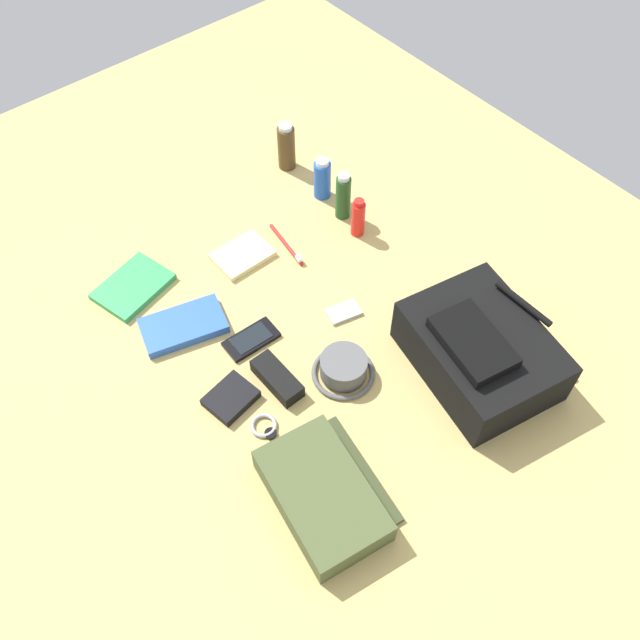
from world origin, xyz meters
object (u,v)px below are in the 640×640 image
object	(u,v)px
wallet	(231,398)
notepad	(242,255)
media_player	(345,313)
sunglasses_case	(277,378)
cell_phone	(251,339)
shampoo_bottle	(343,196)
sunscreen_spray	(358,218)
bucket_hat	(343,368)
deodorant_spray	(322,179)
toiletry_pouch	(324,494)
wristwatch	(265,427)
cologne_bottle	(286,147)
backpack	(480,350)
travel_guidebook	(183,326)
toothbrush	(288,246)
paperback_novel	(133,287)

from	to	relation	value
wallet	notepad	distance (m)	0.44
media_player	sunglasses_case	xyz separation A→B (m)	(0.05, -0.26, 0.01)
cell_phone	shampoo_bottle	bearing A→B (deg)	111.80
sunscreen_spray	wallet	distance (m)	0.62
bucket_hat	deodorant_spray	bearing A→B (deg)	144.67
notepad	sunscreen_spray	bearing A→B (deg)	66.35
toiletry_pouch	wristwatch	xyz separation A→B (m)	(-0.22, 0.01, -0.03)
sunscreen_spray	media_player	distance (m)	0.29
wallet	sunscreen_spray	bearing A→B (deg)	100.87
cell_phone	cologne_bottle	bearing A→B (deg)	133.78
toiletry_pouch	cologne_bottle	xyz separation A→B (m)	(-0.88, 0.59, 0.04)
backpack	bucket_hat	xyz separation A→B (m)	(-0.19, -0.26, -0.04)
cologne_bottle	media_player	size ratio (longest dim) A/B	1.60
cologne_bottle	wristwatch	size ratio (longest dim) A/B	2.13
travel_guidebook	toothbrush	bearing A→B (deg)	97.06
deodorant_spray	sunglasses_case	distance (m)	0.65
shampoo_bottle	cell_phone	xyz separation A→B (m)	(0.18, -0.46, -0.07)
cologne_bottle	wallet	bearing A→B (deg)	-47.50
backpack	wallet	xyz separation A→B (m)	(-0.30, -0.51, -0.06)
backpack	travel_guidebook	size ratio (longest dim) A/B	1.74
backpack	sunglasses_case	distance (m)	0.48
media_player	shampoo_bottle	bearing A→B (deg)	139.83
wristwatch	wallet	size ratio (longest dim) A/B	0.65
toothbrush	toiletry_pouch	bearing A→B (deg)	-32.29
toiletry_pouch	sunglasses_case	size ratio (longest dim) A/B	2.27
sunscreen_spray	wallet	world-z (taller)	sunscreen_spray
bucket_hat	media_player	world-z (taller)	bucket_hat
media_player	notepad	world-z (taller)	notepad
wallet	deodorant_spray	bearing A→B (deg)	113.75
notepad	wallet	bearing A→B (deg)	-39.39
travel_guidebook	wallet	xyz separation A→B (m)	(0.24, -0.03, 0.00)
toothbrush	notepad	bearing A→B (deg)	-114.88
cologne_bottle	travel_guidebook	bearing A→B (deg)	-61.74
toiletry_pouch	deodorant_spray	xyz separation A→B (m)	(-0.71, 0.59, 0.03)
paperback_novel	cell_phone	bearing A→B (deg)	22.66
deodorant_spray	travel_guidebook	world-z (taller)	deodorant_spray
cologne_bottle	toothbrush	bearing A→B (deg)	-38.02
notepad	wristwatch	bearing A→B (deg)	-30.45
shampoo_bottle	toothbrush	size ratio (longest dim) A/B	0.88
deodorant_spray	wristwatch	xyz separation A→B (m)	(0.50, -0.59, -0.06)
bucket_hat	wallet	bearing A→B (deg)	-114.43
bucket_hat	shampoo_bottle	xyz separation A→B (m)	(-0.40, 0.35, 0.05)
paperback_novel	notepad	distance (m)	0.30
deodorant_spray	paperback_novel	xyz separation A→B (m)	(-0.05, -0.61, -0.05)
cell_phone	sunglasses_case	xyz separation A→B (m)	(0.14, -0.02, 0.01)
deodorant_spray	paperback_novel	size ratio (longest dim) A/B	0.61
backpack	deodorant_spray	bearing A→B (deg)	171.89
media_player	travel_guidebook	bearing A→B (deg)	-123.53
shampoo_bottle	cell_phone	distance (m)	0.50
wristwatch	wallet	bearing A→B (deg)	-170.80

